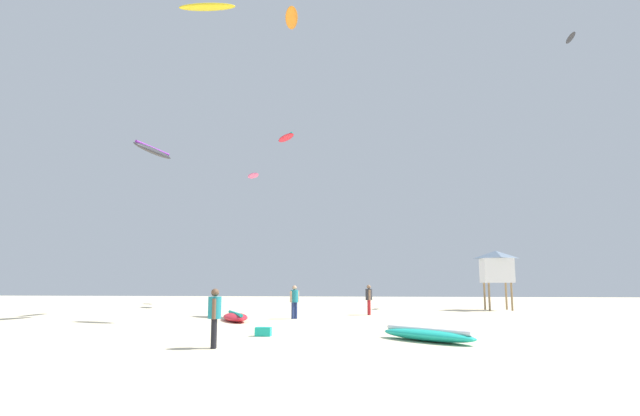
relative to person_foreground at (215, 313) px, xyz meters
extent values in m
plane|color=beige|center=(1.62, -4.23, -1.02)|extent=(120.00, 120.00, 0.00)
cylinder|color=black|center=(0.02, -0.10, -0.59)|extent=(0.16, 0.16, 0.86)
cylinder|color=black|center=(-0.02, 0.10, -0.59)|extent=(0.16, 0.16, 0.86)
cylinder|color=teal|center=(0.00, 0.00, 0.16)|extent=(0.39, 0.39, 0.64)
cylinder|color=brown|center=(0.05, -0.23, 0.14)|extent=(0.11, 0.11, 0.59)
cylinder|color=brown|center=(-0.05, 0.23, 0.14)|extent=(0.11, 0.11, 0.59)
sphere|color=brown|center=(0.00, 0.00, 0.61)|extent=(0.23, 0.23, 0.23)
cylinder|color=#B21E23|center=(4.42, 16.10, -0.58)|extent=(0.16, 0.16, 0.88)
cylinder|color=#B21E23|center=(4.38, 16.30, -0.58)|extent=(0.16, 0.16, 0.88)
cylinder|color=#2D2D33|center=(4.40, 16.20, 0.19)|extent=(0.40, 0.40, 0.66)
cylinder|color=#936B4C|center=(4.44, 15.97, 0.16)|extent=(0.12, 0.12, 0.61)
cylinder|color=#936B4C|center=(4.36, 16.43, 0.16)|extent=(0.12, 0.12, 0.61)
sphere|color=#936B4C|center=(4.40, 16.20, 0.64)|extent=(0.24, 0.24, 0.24)
cylinder|color=navy|center=(0.40, 12.38, -0.58)|extent=(0.16, 0.16, 0.87)
cylinder|color=navy|center=(0.54, 12.52, -0.58)|extent=(0.16, 0.16, 0.87)
cylinder|color=teal|center=(0.47, 12.45, 0.18)|extent=(0.40, 0.40, 0.65)
cylinder|color=tan|center=(0.31, 12.28, 0.15)|extent=(0.12, 0.12, 0.60)
cylinder|color=tan|center=(0.63, 12.62, 0.15)|extent=(0.12, 0.12, 0.60)
sphere|color=tan|center=(0.47, 12.45, 0.63)|extent=(0.24, 0.24, 0.24)
ellipsoid|color=red|center=(-2.23, 10.50, -0.81)|extent=(2.55, 3.86, 0.46)
cylinder|color=#19B29E|center=(-2.23, 10.50, -0.64)|extent=(1.59, 3.20, 0.17)
ellipsoid|color=#19B29E|center=(6.45, 2.45, -0.81)|extent=(3.38, 3.30, 0.44)
cylinder|color=white|center=(6.45, 2.45, -0.65)|extent=(2.55, 2.46, 0.16)
cylinder|color=#8C704C|center=(14.08, 23.13, -0.07)|extent=(0.14, 0.14, 1.90)
cylinder|color=#8C704C|center=(14.08, 21.63, -0.07)|extent=(0.14, 0.14, 1.90)
cylinder|color=#8C704C|center=(12.58, 23.13, -0.07)|extent=(0.14, 0.14, 1.90)
cylinder|color=#8C704C|center=(12.58, 21.63, -0.07)|extent=(0.14, 0.14, 1.90)
cube|color=white|center=(13.33, 22.38, 1.73)|extent=(2.00, 2.00, 1.70)
pyramid|color=slate|center=(13.33, 22.38, 2.86)|extent=(2.30, 2.30, 0.55)
cube|color=#19B29E|center=(0.72, 3.54, -0.86)|extent=(0.56, 0.36, 0.32)
ellipsoid|color=orange|center=(-0.62, 17.32, 18.81)|extent=(1.31, 3.18, 0.52)
ellipsoid|color=red|center=(-2.44, 25.91, 12.88)|extent=(2.16, 2.79, 0.35)
cylinder|color=#19B29E|center=(-2.44, 25.91, 13.01)|extent=(1.46, 2.24, 0.12)
ellipsoid|color=#E5598C|center=(-6.63, 31.93, 11.00)|extent=(1.88, 2.17, 0.51)
ellipsoid|color=#2D2D33|center=(-7.72, 12.21, 8.34)|extent=(1.59, 3.52, 0.74)
cylinder|color=purple|center=(-7.72, 12.21, 8.50)|extent=(0.70, 3.10, 0.15)
ellipsoid|color=#2D2D33|center=(21.19, 26.72, 20.93)|extent=(0.86, 2.15, 0.38)
ellipsoid|color=yellow|center=(-7.65, 20.30, 21.74)|extent=(4.44, 1.50, 0.63)
camera|label=1|loc=(4.74, -15.09, 0.91)|focal=28.79mm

